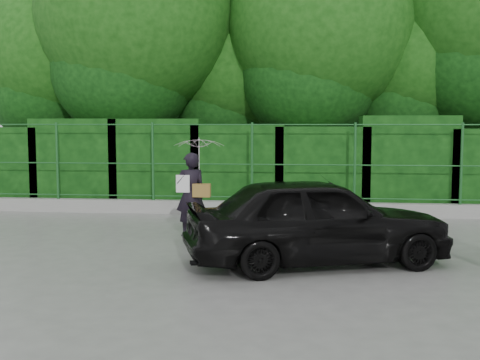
# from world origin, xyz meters

# --- Properties ---
(ground) EXTENTS (80.00, 80.00, 0.00)m
(ground) POSITION_xyz_m (0.00, 0.00, 0.00)
(ground) COLOR gray
(kerb) EXTENTS (14.00, 0.25, 0.30)m
(kerb) POSITION_xyz_m (0.00, 4.50, 0.15)
(kerb) COLOR #9E9E99
(kerb) RESTS_ON ground
(fence) EXTENTS (14.13, 0.06, 1.80)m
(fence) POSITION_xyz_m (0.22, 4.50, 1.20)
(fence) COLOR #1D5824
(fence) RESTS_ON kerb
(hedge) EXTENTS (14.20, 1.20, 2.26)m
(hedge) POSITION_xyz_m (-0.02, 5.50, 1.05)
(hedge) COLOR black
(hedge) RESTS_ON ground
(trees) EXTENTS (17.10, 6.15, 8.08)m
(trees) POSITION_xyz_m (1.14, 7.74, 4.62)
(trees) COLOR black
(trees) RESTS_ON ground
(woman) EXTENTS (0.93, 0.92, 1.83)m
(woman) POSITION_xyz_m (-0.39, 1.81, 1.21)
(woman) COLOR black
(woman) RESTS_ON ground
(car) EXTENTS (4.19, 2.73, 1.33)m
(car) POSITION_xyz_m (1.78, -0.21, 0.66)
(car) COLOR black
(car) RESTS_ON ground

